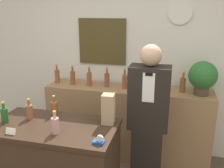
# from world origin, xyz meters

# --- Properties ---
(back_wall) EXTENTS (5.20, 0.09, 2.70)m
(back_wall) POSITION_xyz_m (-0.00, 2.00, 1.35)
(back_wall) COLOR silver
(back_wall) RESTS_ON ground_plane
(back_shelf) EXTENTS (2.18, 0.45, 0.99)m
(back_shelf) POSITION_xyz_m (0.09, 1.72, 0.50)
(back_shelf) COLOR #9E754C
(back_shelf) RESTS_ON ground_plane
(shopkeeper) EXTENTS (0.42, 0.26, 1.66)m
(shopkeeper) POSITION_xyz_m (0.43, 1.10, 0.83)
(shopkeeper) COLOR black
(shopkeeper) RESTS_ON ground_plane
(potted_plant) EXTENTS (0.34, 0.34, 0.41)m
(potted_plant) POSITION_xyz_m (1.00, 1.68, 1.22)
(potted_plant) COLOR #4C3D2D
(potted_plant) RESTS_ON back_shelf
(paper_bag) EXTENTS (0.12, 0.12, 0.28)m
(paper_bag) POSITION_xyz_m (0.10, 0.69, 1.11)
(paper_bag) COLOR tan
(paper_bag) RESTS_ON display_counter
(tape_dispenser) EXTENTS (0.09, 0.06, 0.07)m
(tape_dispenser) POSITION_xyz_m (0.12, 0.32, 0.99)
(tape_dispenser) COLOR #1E4799
(tape_dispenser) RESTS_ON display_counter
(price_card_right) EXTENTS (0.09, 0.02, 0.06)m
(price_card_right) POSITION_xyz_m (-0.65, 0.28, 1.00)
(price_card_right) COLOR white
(price_card_right) RESTS_ON display_counter
(counter_bottle_0) EXTENTS (0.07, 0.07, 0.20)m
(counter_bottle_0) POSITION_xyz_m (-0.84, 0.47, 1.05)
(counter_bottle_0) COLOR #235521
(counter_bottle_0) RESTS_ON display_counter
(counter_bottle_1) EXTENTS (0.07, 0.07, 0.20)m
(counter_bottle_1) POSITION_xyz_m (-0.66, 0.60, 1.05)
(counter_bottle_1) COLOR #965134
(counter_bottle_1) RESTS_ON display_counter
(counter_bottle_2) EXTENTS (0.07, 0.07, 0.20)m
(counter_bottle_2) POSITION_xyz_m (-0.47, 0.74, 1.05)
(counter_bottle_2) COLOR brown
(counter_bottle_2) RESTS_ON display_counter
(counter_bottle_3) EXTENTS (0.07, 0.07, 0.20)m
(counter_bottle_3) POSITION_xyz_m (-0.29, 0.39, 1.05)
(counter_bottle_3) COLOR tan
(counter_bottle_3) RESTS_ON display_counter
(shelf_bottle_0) EXTENTS (0.07, 0.07, 0.27)m
(shelf_bottle_0) POSITION_xyz_m (-0.92, 1.73, 1.09)
(shelf_bottle_0) COLOR brown
(shelf_bottle_0) RESTS_ON back_shelf
(shelf_bottle_1) EXTENTS (0.07, 0.07, 0.27)m
(shelf_bottle_1) POSITION_xyz_m (-0.68, 1.71, 1.09)
(shelf_bottle_1) COLOR brown
(shelf_bottle_1) RESTS_ON back_shelf
(shelf_bottle_2) EXTENTS (0.07, 0.07, 0.27)m
(shelf_bottle_2) POSITION_xyz_m (-0.44, 1.70, 1.09)
(shelf_bottle_2) COLOR brown
(shelf_bottle_2) RESTS_ON back_shelf
(shelf_bottle_3) EXTENTS (0.07, 0.07, 0.27)m
(shelf_bottle_3) POSITION_xyz_m (-0.19, 1.72, 1.09)
(shelf_bottle_3) COLOR brown
(shelf_bottle_3) RESTS_ON back_shelf
(shelf_bottle_4) EXTENTS (0.07, 0.07, 0.27)m
(shelf_bottle_4) POSITION_xyz_m (0.05, 1.70, 1.09)
(shelf_bottle_4) COLOR brown
(shelf_bottle_4) RESTS_ON back_shelf
(shelf_bottle_5) EXTENTS (0.07, 0.07, 0.27)m
(shelf_bottle_5) POSITION_xyz_m (0.29, 1.71, 1.09)
(shelf_bottle_5) COLOR brown
(shelf_bottle_5) RESTS_ON back_shelf
(shelf_bottle_6) EXTENTS (0.07, 0.07, 0.27)m
(shelf_bottle_6) POSITION_xyz_m (0.53, 1.70, 1.09)
(shelf_bottle_6) COLOR brown
(shelf_bottle_6) RESTS_ON back_shelf
(shelf_bottle_7) EXTENTS (0.07, 0.07, 0.27)m
(shelf_bottle_7) POSITION_xyz_m (0.78, 1.73, 1.09)
(shelf_bottle_7) COLOR brown
(shelf_bottle_7) RESTS_ON back_shelf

